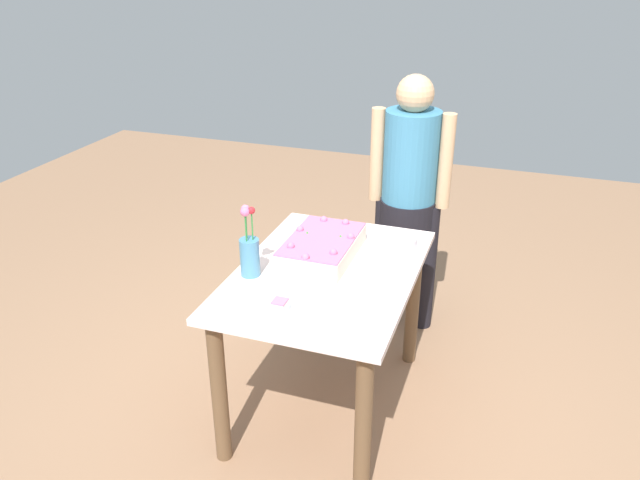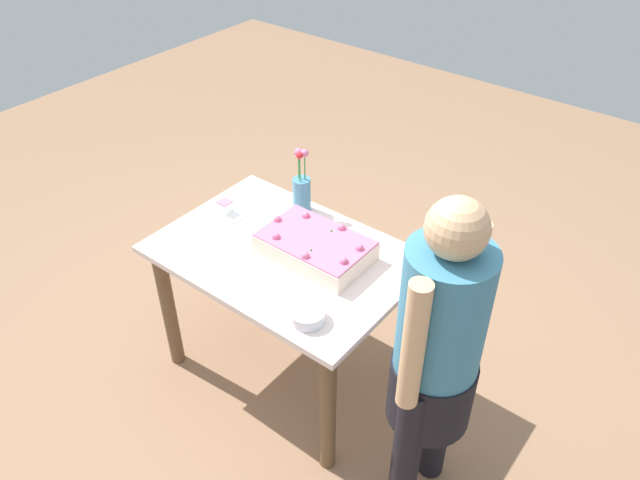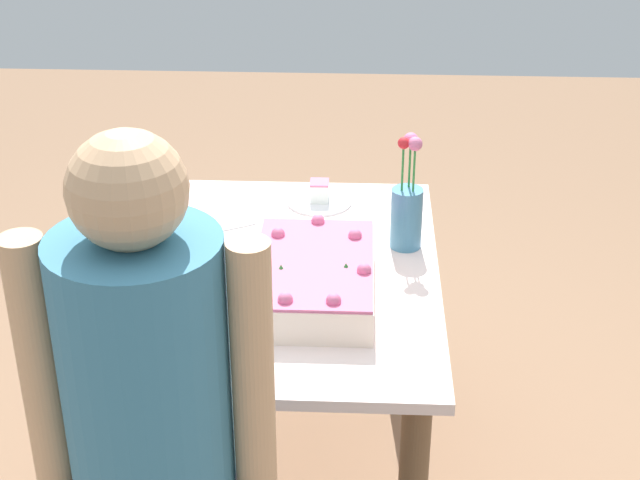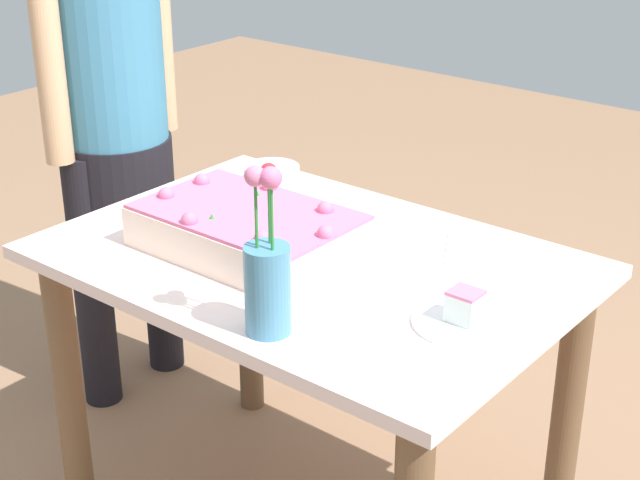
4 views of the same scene
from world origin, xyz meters
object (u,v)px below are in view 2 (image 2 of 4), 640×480
Objects in this scene: sheet_cake at (315,247)px; fruit_bowl at (307,315)px; person_standing at (437,353)px; flower_vase at (302,190)px; serving_plate_with_slice at (226,210)px; cake_knife at (214,256)px.

fruit_bowl is (-0.23, 0.33, -0.02)m from sheet_cake.
person_standing is at bearing 161.00° from sheet_cake.
flower_vase reaches higher than sheet_cake.
cake_knife is at bearing 126.15° from serving_plate_with_slice.
flower_vase is at bearing -26.04° from person_standing.
cake_knife is 1.10m from person_standing.
serving_plate_with_slice is 1.32m from person_standing.
serving_plate_with_slice is at bearing 43.14° from flower_vase.
cake_knife is (0.35, 0.28, -0.05)m from sheet_cake.
sheet_cake is at bearing -55.77° from fruit_bowl.
serving_plate_with_slice is 0.13× the size of person_standing.
person_standing reaches higher than cake_knife.
person_standing is (-0.52, -0.08, 0.07)m from fruit_bowl.
person_standing is (-1.09, -0.03, 0.09)m from cake_knife.
fruit_bowl is at bearing 8.53° from person_standing.
flower_vase is 1.14m from person_standing.
cake_knife is (-0.20, 0.27, -0.02)m from serving_plate_with_slice.
sheet_cake is at bearing 138.60° from flower_vase.
cake_knife is at bearing 82.11° from flower_vase.
fruit_bowl is at bearing 124.23° from sheet_cake.
person_standing reaches higher than serving_plate_with_slice.
flower_vase is 0.77m from fruit_bowl.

